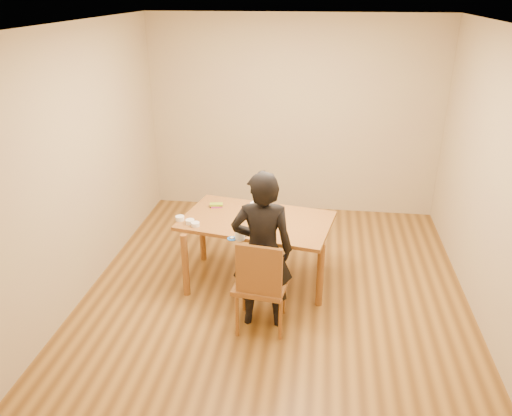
# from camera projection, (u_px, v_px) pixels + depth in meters

# --- Properties ---
(room_shell) EXTENTS (4.00, 4.50, 2.70)m
(room_shell) POSITION_uv_depth(u_px,v_px,m) (281.00, 162.00, 5.10)
(room_shell) COLOR brown
(room_shell) RESTS_ON ground
(dining_table) EXTENTS (1.68, 1.18, 0.04)m
(dining_table) POSITION_uv_depth(u_px,v_px,m) (257.00, 221.00, 5.26)
(dining_table) COLOR brown
(dining_table) RESTS_ON floor
(dining_chair) EXTENTS (0.53, 0.53, 0.04)m
(dining_chair) POSITION_uv_depth(u_px,v_px,m) (261.00, 284.00, 4.66)
(dining_chair) COLOR brown
(dining_chair) RESTS_ON floor
(cake_plate) EXTENTS (0.29, 0.29, 0.02)m
(cake_plate) POSITION_uv_depth(u_px,v_px,m) (260.00, 212.00, 5.39)
(cake_plate) COLOR #B7290C
(cake_plate) RESTS_ON dining_table
(cake) EXTENTS (0.23, 0.23, 0.07)m
(cake) POSITION_uv_depth(u_px,v_px,m) (260.00, 208.00, 5.37)
(cake) COLOR white
(cake) RESTS_ON cake_plate
(frosting_dome) EXTENTS (0.23, 0.23, 0.03)m
(frosting_dome) POSITION_uv_depth(u_px,v_px,m) (260.00, 204.00, 5.35)
(frosting_dome) COLOR white
(frosting_dome) RESTS_ON cake
(frosting_tub) EXTENTS (0.10, 0.10, 0.09)m
(frosting_tub) POSITION_uv_depth(u_px,v_px,m) (240.00, 235.00, 4.82)
(frosting_tub) COLOR white
(frosting_tub) RESTS_ON dining_table
(frosting_lid) EXTENTS (0.10, 0.10, 0.01)m
(frosting_lid) POSITION_uv_depth(u_px,v_px,m) (232.00, 239.00, 4.84)
(frosting_lid) COLOR #1B50B4
(frosting_lid) RESTS_ON dining_table
(frosting_dollop) EXTENTS (0.04, 0.04, 0.02)m
(frosting_dollop) POSITION_uv_depth(u_px,v_px,m) (232.00, 238.00, 4.84)
(frosting_dollop) COLOR white
(frosting_dollop) RESTS_ON frosting_lid
(ramekin_green) EXTENTS (0.09, 0.09, 0.04)m
(ramekin_green) POSITION_uv_depth(u_px,v_px,m) (195.00, 224.00, 5.09)
(ramekin_green) COLOR white
(ramekin_green) RESTS_ON dining_table
(ramekin_yellow) EXTENTS (0.09, 0.09, 0.04)m
(ramekin_yellow) POSITION_uv_depth(u_px,v_px,m) (190.00, 222.00, 5.15)
(ramekin_yellow) COLOR white
(ramekin_yellow) RESTS_ON dining_table
(ramekin_multi) EXTENTS (0.09, 0.09, 0.04)m
(ramekin_multi) POSITION_uv_depth(u_px,v_px,m) (180.00, 218.00, 5.23)
(ramekin_multi) COLOR white
(ramekin_multi) RESTS_ON dining_table
(candy_box_pink) EXTENTS (0.13, 0.09, 0.02)m
(candy_box_pink) POSITION_uv_depth(u_px,v_px,m) (217.00, 206.00, 5.54)
(candy_box_pink) COLOR #D5327F
(candy_box_pink) RESTS_ON dining_table
(candy_box_green) EXTENTS (0.15, 0.10, 0.02)m
(candy_box_green) POSITION_uv_depth(u_px,v_px,m) (216.00, 205.00, 5.53)
(candy_box_green) COLOR #1C931B
(candy_box_green) RESTS_ON candy_box_pink
(spatula) EXTENTS (0.16, 0.09, 0.01)m
(spatula) POSITION_uv_depth(u_px,v_px,m) (238.00, 238.00, 4.86)
(spatula) COLOR black
(spatula) RESTS_ON dining_table
(person) EXTENTS (0.59, 0.41, 1.56)m
(person) POSITION_uv_depth(u_px,v_px,m) (262.00, 251.00, 4.56)
(person) COLOR black
(person) RESTS_ON floor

